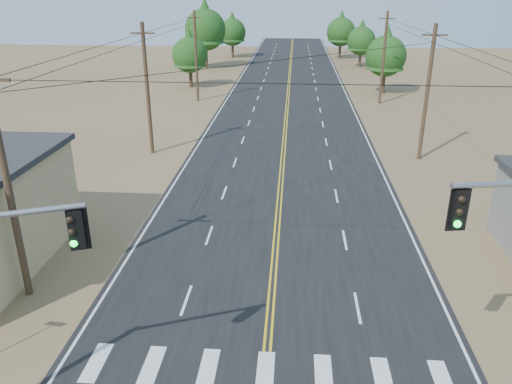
# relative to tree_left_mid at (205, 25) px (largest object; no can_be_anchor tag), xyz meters

# --- Properties ---
(road) EXTENTS (15.00, 200.00, 0.02)m
(road) POSITION_rel_tree_left_mid_xyz_m (13.77, -47.59, -6.67)
(road) COLOR black
(road) RESTS_ON ground
(utility_pole_left_near) EXTENTS (1.80, 0.30, 10.00)m
(utility_pole_left_near) POSITION_rel_tree_left_mid_xyz_m (3.27, -65.59, -1.56)
(utility_pole_left_near) COLOR #4C3826
(utility_pole_left_near) RESTS_ON ground
(utility_pole_left_mid) EXTENTS (1.80, 0.30, 10.00)m
(utility_pole_left_mid) POSITION_rel_tree_left_mid_xyz_m (3.27, -45.59, -1.56)
(utility_pole_left_mid) COLOR #4C3826
(utility_pole_left_mid) RESTS_ON ground
(utility_pole_left_far) EXTENTS (1.80, 0.30, 10.00)m
(utility_pole_left_far) POSITION_rel_tree_left_mid_xyz_m (3.27, -25.59, -1.56)
(utility_pole_left_far) COLOR #4C3826
(utility_pole_left_far) RESTS_ON ground
(utility_pole_right_mid) EXTENTS (1.80, 0.30, 10.00)m
(utility_pole_right_mid) POSITION_rel_tree_left_mid_xyz_m (24.27, -45.59, -1.56)
(utility_pole_right_mid) COLOR #4C3826
(utility_pole_right_mid) RESTS_ON ground
(utility_pole_right_far) EXTENTS (1.80, 0.30, 10.00)m
(utility_pole_right_far) POSITION_rel_tree_left_mid_xyz_m (24.27, -25.59, -1.56)
(utility_pole_right_far) COLOR #4C3826
(utility_pole_right_far) RESTS_ON ground
(tree_left_near) EXTENTS (4.55, 4.55, 7.58)m
(tree_left_near) POSITION_rel_tree_left_mid_xyz_m (0.84, -17.38, -2.04)
(tree_left_near) COLOR #3F2D1E
(tree_left_near) RESTS_ON ground
(tree_left_mid) EXTENTS (6.55, 6.55, 10.91)m
(tree_left_mid) POSITION_rel_tree_left_mid_xyz_m (0.00, 0.00, 0.00)
(tree_left_mid) COLOR #3F2D1E
(tree_left_mid) RESTS_ON ground
(tree_left_far) EXTENTS (4.99, 4.99, 8.32)m
(tree_left_far) POSITION_rel_tree_left_mid_xyz_m (2.74, 13.28, -1.59)
(tree_left_far) COLOR #3F2D1E
(tree_left_far) RESTS_ON ground
(tree_right_near) EXTENTS (4.92, 4.92, 8.20)m
(tree_right_near) POSITION_rel_tree_left_mid_xyz_m (25.57, -19.49, -1.66)
(tree_right_near) COLOR #3F2D1E
(tree_right_near) RESTS_ON ground
(tree_right_mid) EXTENTS (4.58, 4.58, 7.63)m
(tree_right_mid) POSITION_rel_tree_left_mid_xyz_m (25.26, 2.77, -2.01)
(tree_right_mid) COLOR #3F2D1E
(tree_right_mid) RESTS_ON ground
(tree_right_far) EXTENTS (5.16, 5.16, 8.60)m
(tree_right_far) POSITION_rel_tree_left_mid_xyz_m (22.77, 13.28, -1.42)
(tree_right_far) COLOR #3F2D1E
(tree_right_far) RESTS_ON ground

